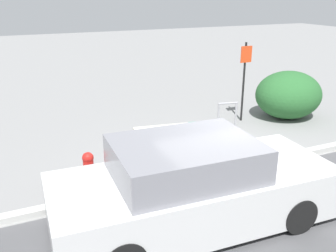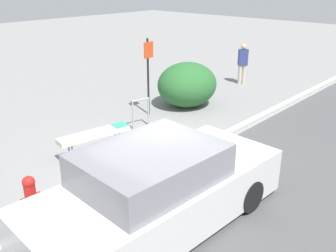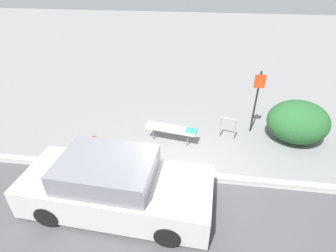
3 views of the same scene
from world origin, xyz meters
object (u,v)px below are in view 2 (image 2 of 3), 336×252
at_px(bike_rack, 141,110).
at_px(sign_post, 148,70).
at_px(bench, 95,134).
at_px(pedestrian, 243,63).
at_px(fire_hydrant, 30,195).
at_px(parked_car_near, 158,191).

height_order(bike_rack, sign_post, sign_post).
xyz_separation_m(bench, sign_post, (2.81, 1.03, 0.89)).
relative_size(bench, pedestrian, 1.14).
bearing_deg(sign_post, fire_hydrant, -156.65).
bearing_deg(pedestrian, sign_post, 41.88).
bearing_deg(bike_rack, fire_hydrant, -158.95).
distance_m(bench, pedestrian, 7.82).
xyz_separation_m(sign_post, fire_hydrant, (-5.07, -2.19, -0.98)).
height_order(fire_hydrant, pedestrian, pedestrian).
xyz_separation_m(pedestrian, parked_car_near, (-8.76, -3.87, -0.17)).
relative_size(fire_hydrant, parked_car_near, 0.16).
bearing_deg(fire_hydrant, bench, 27.15).
bearing_deg(bike_rack, parked_car_near, -130.03).
bearing_deg(parked_car_near, fire_hydrant, 127.32).
distance_m(bench, sign_post, 3.12).
bearing_deg(bike_rack, bench, -166.90).
height_order(bike_rack, parked_car_near, parked_car_near).
height_order(pedestrian, parked_car_near, pedestrian).
bearing_deg(parked_car_near, bike_rack, 52.77).
xyz_separation_m(bike_rack, parked_car_near, (-2.90, -3.46, 0.16)).
bearing_deg(bench, parked_car_near, -98.60).
bearing_deg(pedestrian, bike_rack, 47.88).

